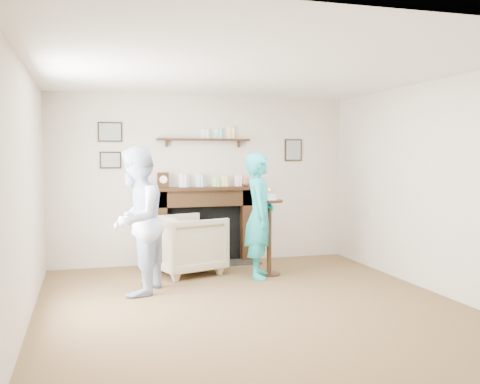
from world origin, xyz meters
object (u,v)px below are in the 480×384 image
woman (259,277)px  pedestal_table (269,222)px  armchair (187,273)px  man (137,294)px

woman → pedestal_table: (0.17, 0.10, 0.72)m
woman → pedestal_table: bearing=-42.2°
armchair → pedestal_table: size_ratio=0.76×
man → armchair: bearing=164.5°
man → pedestal_table: bearing=129.9°
man → pedestal_table: pedestal_table is taller
armchair → pedestal_table: pedestal_table is taller
woman → man: bearing=122.3°
pedestal_table → woman: bearing=-150.5°
woman → pedestal_table: size_ratio=1.41×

